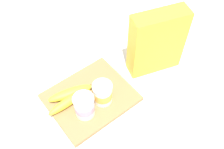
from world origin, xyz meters
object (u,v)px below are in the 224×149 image
yogurt_cup_back (84,106)px  banana_bunch (71,96)px  yogurt_cup_front (103,93)px  cutting_board (90,97)px  cereal_box (157,43)px

yogurt_cup_back → banana_bunch: (0.01, -0.08, -0.03)m
yogurt_cup_front → banana_bunch: yogurt_cup_front is taller
cutting_board → cereal_box: (-0.29, 0.03, 0.13)m
yogurt_cup_front → cereal_box: bearing=-177.1°
cereal_box → yogurt_cup_back: cereal_box is taller
cutting_board → yogurt_cup_back: (0.05, 0.05, 0.05)m
yogurt_cup_front → yogurt_cup_back: (0.08, 0.01, 0.00)m
cereal_box → banana_bunch: cereal_box is taller
yogurt_cup_front → yogurt_cup_back: 0.08m
cereal_box → yogurt_cup_front: cereal_box is taller
cutting_board → banana_bunch: size_ratio=1.54×
banana_bunch → yogurt_cup_back: bearing=95.7°
cereal_box → banana_bunch: size_ratio=1.36×
yogurt_cup_back → banana_bunch: size_ratio=0.47×
cereal_box → yogurt_cup_front: 0.28m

